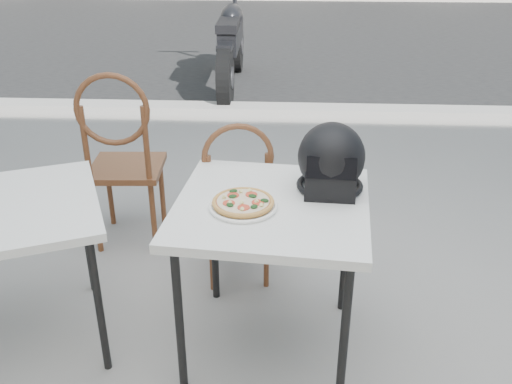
{
  "coord_description": "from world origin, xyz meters",
  "views": [
    {
      "loc": [
        -0.03,
        -2.41,
        1.86
      ],
      "look_at": [
        -0.14,
        -0.31,
        0.81
      ],
      "focal_mm": 40.0,
      "sensor_mm": 36.0,
      "label": 1
    }
  ],
  "objects_px": {
    "plate": "(243,206)",
    "pizza": "(243,202)",
    "cafe_table_main": "(272,217)",
    "cafe_chair_main": "(237,195)",
    "cafe_table_side": "(8,219)",
    "motorcycle": "(231,46)",
    "cafe_chair_side": "(121,152)",
    "helmet": "(331,161)"
  },
  "relations": [
    {
      "from": "helmet",
      "to": "plate",
      "type": "bearing_deg",
      "value": -148.33
    },
    {
      "from": "cafe_table_main",
      "to": "motorcycle",
      "type": "xyz_separation_m",
      "value": [
        -0.57,
        4.32,
        -0.21
      ]
    },
    {
      "from": "pizza",
      "to": "motorcycle",
      "type": "xyz_separation_m",
      "value": [
        -0.46,
        4.38,
        -0.31
      ]
    },
    {
      "from": "cafe_table_side",
      "to": "motorcycle",
      "type": "bearing_deg",
      "value": 82.56
    },
    {
      "from": "cafe_table_main",
      "to": "pizza",
      "type": "relative_size",
      "value": 2.59
    },
    {
      "from": "cafe_table_main",
      "to": "motorcycle",
      "type": "distance_m",
      "value": 4.37
    },
    {
      "from": "helmet",
      "to": "motorcycle",
      "type": "relative_size",
      "value": 0.15
    },
    {
      "from": "pizza",
      "to": "cafe_chair_main",
      "type": "xyz_separation_m",
      "value": [
        -0.08,
        0.58,
        -0.26
      ]
    },
    {
      "from": "plate",
      "to": "helmet",
      "type": "relative_size",
      "value": 0.95
    },
    {
      "from": "plate",
      "to": "cafe_table_side",
      "type": "distance_m",
      "value": 1.03
    },
    {
      "from": "cafe_table_main",
      "to": "motorcycle",
      "type": "height_order",
      "value": "motorcycle"
    },
    {
      "from": "plate",
      "to": "motorcycle",
      "type": "relative_size",
      "value": 0.14
    },
    {
      "from": "helmet",
      "to": "motorcycle",
      "type": "xyz_separation_m",
      "value": [
        -0.82,
        4.19,
        -0.41
      ]
    },
    {
      "from": "plate",
      "to": "motorcycle",
      "type": "bearing_deg",
      "value": 95.96
    },
    {
      "from": "pizza",
      "to": "motorcycle",
      "type": "height_order",
      "value": "motorcycle"
    },
    {
      "from": "helmet",
      "to": "cafe_table_side",
      "type": "distance_m",
      "value": 1.42
    },
    {
      "from": "cafe_table_side",
      "to": "motorcycle",
      "type": "distance_m",
      "value": 4.39
    },
    {
      "from": "cafe_chair_main",
      "to": "cafe_chair_side",
      "type": "bearing_deg",
      "value": -35.43
    },
    {
      "from": "pizza",
      "to": "cafe_chair_side",
      "type": "xyz_separation_m",
      "value": [
        -0.77,
        0.93,
        -0.18
      ]
    },
    {
      "from": "plate",
      "to": "pizza",
      "type": "xyz_separation_m",
      "value": [
        0.0,
        0.0,
        0.02
      ]
    },
    {
      "from": "plate",
      "to": "cafe_chair_side",
      "type": "distance_m",
      "value": 1.22
    },
    {
      "from": "cafe_chair_side",
      "to": "cafe_chair_main",
      "type": "bearing_deg",
      "value": 150.47
    },
    {
      "from": "pizza",
      "to": "cafe_chair_side",
      "type": "height_order",
      "value": "cafe_chair_side"
    },
    {
      "from": "pizza",
      "to": "cafe_chair_main",
      "type": "distance_m",
      "value": 0.64
    },
    {
      "from": "motorcycle",
      "to": "helmet",
      "type": "bearing_deg",
      "value": -79.47
    },
    {
      "from": "cafe_table_main",
      "to": "cafe_chair_main",
      "type": "xyz_separation_m",
      "value": [
        -0.19,
        0.53,
        -0.16
      ]
    },
    {
      "from": "cafe_table_main",
      "to": "plate",
      "type": "bearing_deg",
      "value": -154.16
    },
    {
      "from": "cafe_table_side",
      "to": "cafe_chair_side",
      "type": "xyz_separation_m",
      "value": [
        0.25,
        0.9,
        -0.05
      ]
    },
    {
      "from": "cafe_table_main",
      "to": "cafe_chair_side",
      "type": "relative_size",
      "value": 0.8
    },
    {
      "from": "cafe_table_main",
      "to": "plate",
      "type": "height_order",
      "value": "plate"
    },
    {
      "from": "cafe_table_side",
      "to": "cafe_table_main",
      "type": "bearing_deg",
      "value": 1.14
    },
    {
      "from": "cafe_chair_main",
      "to": "cafe_chair_side",
      "type": "relative_size",
      "value": 0.86
    },
    {
      "from": "plate",
      "to": "cafe_table_side",
      "type": "height_order",
      "value": "plate"
    },
    {
      "from": "pizza",
      "to": "helmet",
      "type": "distance_m",
      "value": 0.43
    },
    {
      "from": "cafe_table_main",
      "to": "cafe_chair_main",
      "type": "relative_size",
      "value": 0.92
    },
    {
      "from": "cafe_table_side",
      "to": "cafe_chair_side",
      "type": "bearing_deg",
      "value": 74.32
    },
    {
      "from": "plate",
      "to": "pizza",
      "type": "height_order",
      "value": "pizza"
    },
    {
      "from": "cafe_chair_main",
      "to": "pizza",
      "type": "bearing_deg",
      "value": 88.68
    },
    {
      "from": "cafe_table_side",
      "to": "plate",
      "type": "bearing_deg",
      "value": -1.86
    },
    {
      "from": "pizza",
      "to": "cafe_table_side",
      "type": "bearing_deg",
      "value": 178.15
    },
    {
      "from": "cafe_chair_main",
      "to": "motorcycle",
      "type": "xyz_separation_m",
      "value": [
        -0.38,
        3.8,
        -0.05
      ]
    },
    {
      "from": "pizza",
      "to": "motorcycle",
      "type": "bearing_deg",
      "value": 95.97
    }
  ]
}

